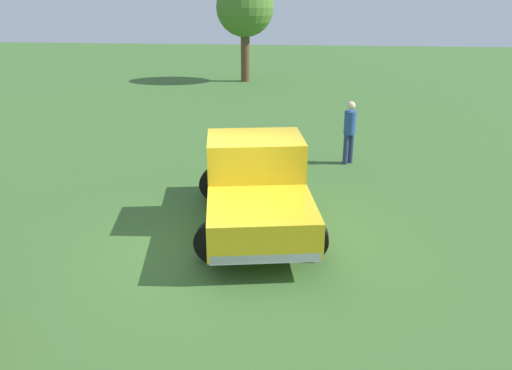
{
  "coord_description": "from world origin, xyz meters",
  "views": [
    {
      "loc": [
        -1.51,
        8.56,
        4.47
      ],
      "look_at": [
        -0.51,
        -0.88,
        0.9
      ],
      "focal_mm": 35.83,
      "sensor_mm": 36.0,
      "label": 1
    }
  ],
  "objects": [
    {
      "name": "pickup_truck",
      "position": [
        -0.49,
        -0.99,
        0.94
      ],
      "size": [
        2.86,
        4.8,
        1.82
      ],
      "rotation": [
        0.0,
        0.0,
        1.75
      ],
      "color": "black",
      "rests_on": "ground_plane"
    },
    {
      "name": "ground_plane",
      "position": [
        0.0,
        0.0,
        0.0
      ],
      "size": [
        80.0,
        80.0,
        0.0
      ],
      "primitive_type": "plane",
      "color": "#3D662D"
    },
    {
      "name": "person_bystander",
      "position": [
        -2.62,
        -5.27,
        0.99
      ],
      "size": [
        0.45,
        0.45,
        1.75
      ],
      "rotation": [
        0.0,
        0.0,
        5.44
      ],
      "color": "navy",
      "rests_on": "ground_plane"
    },
    {
      "name": "tree_back_right",
      "position": [
        2.01,
        -19.12,
        3.74
      ],
      "size": [
        2.99,
        2.99,
        5.3
      ],
      "color": "brown",
      "rests_on": "ground_plane"
    }
  ]
}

